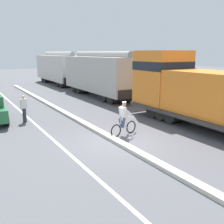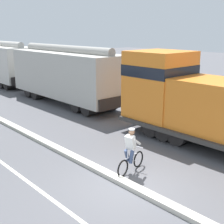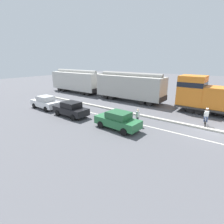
# 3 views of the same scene
# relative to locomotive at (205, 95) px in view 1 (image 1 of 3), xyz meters

# --- Properties ---
(ground_plane) EXTENTS (120.00, 120.00, 0.00)m
(ground_plane) POSITION_rel_locomotive_xyz_m (-5.54, 0.31, -1.80)
(ground_plane) COLOR #56565B
(median_curb) EXTENTS (0.36, 36.00, 0.16)m
(median_curb) POSITION_rel_locomotive_xyz_m (-5.54, 6.31, -1.72)
(median_curb) COLOR beige
(median_curb) RESTS_ON ground
(lane_stripe) EXTENTS (0.14, 36.00, 0.01)m
(lane_stripe) POSITION_rel_locomotive_xyz_m (-7.94, 6.31, -1.79)
(lane_stripe) COLOR silver
(lane_stripe) RESTS_ON ground
(locomotive) EXTENTS (3.10, 11.61, 4.20)m
(locomotive) POSITION_rel_locomotive_xyz_m (0.00, 0.00, 0.00)
(locomotive) COLOR orange
(locomotive) RESTS_ON ground
(hopper_car_lead) EXTENTS (2.90, 10.60, 4.18)m
(hopper_car_lead) POSITION_rel_locomotive_xyz_m (0.00, 12.16, 0.28)
(hopper_car_lead) COLOR #AFADA5
(hopper_car_lead) RESTS_ON ground
(hopper_car_middle) EXTENTS (2.90, 10.60, 4.18)m
(hopper_car_middle) POSITION_rel_locomotive_xyz_m (0.00, 23.76, 0.28)
(hopper_car_middle) COLOR beige
(hopper_car_middle) RESTS_ON ground
(cyclist) EXTENTS (1.69, 0.54, 1.71)m
(cyclist) POSITION_rel_locomotive_xyz_m (-4.65, 1.02, -0.98)
(cyclist) COLOR black
(cyclist) RESTS_ON ground
(pedestrian_by_cars) EXTENTS (0.34, 0.22, 1.62)m
(pedestrian_by_cars) POSITION_rel_locomotive_xyz_m (-8.35, 6.15, -0.95)
(pedestrian_by_cars) COLOR #33333D
(pedestrian_by_cars) RESTS_ON ground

